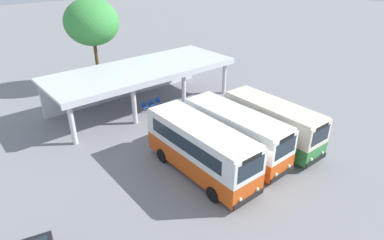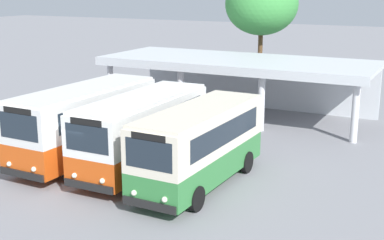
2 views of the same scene
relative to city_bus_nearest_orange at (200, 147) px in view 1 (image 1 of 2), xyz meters
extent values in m
plane|color=gray|center=(1.59, -2.57, -1.80)|extent=(180.00, 180.00, 0.00)
cylinder|color=black|center=(1.07, -2.41, -1.35)|extent=(0.24, 0.90, 0.90)
cylinder|color=black|center=(-1.16, -2.37, -1.35)|extent=(0.24, 0.90, 0.90)
cylinder|color=black|center=(1.16, 2.39, -1.35)|extent=(0.24, 0.90, 0.90)
cylinder|color=black|center=(-1.07, 2.44, -1.35)|extent=(0.24, 0.90, 0.90)
cube|color=#D14C14|center=(0.00, 0.01, -0.82)|extent=(2.48, 7.79, 1.20)
cube|color=silver|center=(0.00, 0.01, 0.56)|extent=(2.48, 7.79, 1.55)
cube|color=silver|center=(0.00, 0.01, 1.39)|extent=(2.40, 7.56, 0.12)
cube|color=black|center=(-0.07, -3.89, -1.28)|extent=(2.22, 0.14, 0.28)
cube|color=#1E2833|center=(-0.07, -3.85, 0.61)|extent=(1.91, 0.09, 1.01)
cube|color=black|center=(-0.07, -3.85, 1.21)|extent=(1.40, 0.08, 0.24)
cube|color=#1E2833|center=(1.16, 0.09, 0.61)|extent=(0.16, 6.20, 0.85)
cube|color=#1E2833|center=(-1.15, 0.14, 0.61)|extent=(0.16, 6.20, 0.85)
sphere|color=#EAEACC|center=(0.57, -3.89, -0.97)|extent=(0.20, 0.20, 0.20)
sphere|color=#EAEACC|center=(-0.71, -3.87, -0.97)|extent=(0.20, 0.20, 0.20)
cylinder|color=black|center=(4.05, -2.27, -1.35)|extent=(0.23, 0.90, 0.90)
cylinder|color=black|center=(1.90, -2.29, -1.35)|extent=(0.23, 0.90, 0.90)
cylinder|color=black|center=(4.01, 2.38, -1.35)|extent=(0.23, 0.90, 0.90)
cylinder|color=black|center=(1.85, 2.36, -1.35)|extent=(0.23, 0.90, 0.90)
cube|color=#D14C14|center=(2.95, 0.04, -0.86)|extent=(2.32, 7.51, 1.11)
cube|color=white|center=(2.95, 0.04, 0.45)|extent=(2.32, 7.51, 1.52)
cube|color=white|center=(2.95, 0.04, 1.27)|extent=(2.25, 7.29, 0.12)
cube|color=black|center=(2.98, -3.73, -1.28)|extent=(2.14, 0.12, 0.28)
cube|color=#1E2833|center=(2.98, -3.69, 0.50)|extent=(1.85, 0.07, 0.99)
cube|color=black|center=(2.98, -3.69, 1.09)|extent=(1.35, 0.06, 0.24)
cube|color=#1E2833|center=(4.07, 0.15, 0.50)|extent=(0.09, 5.99, 0.84)
cube|color=#1E2833|center=(1.83, 0.13, 0.50)|extent=(0.09, 5.99, 0.84)
sphere|color=#EAEACC|center=(3.60, -3.72, -0.97)|extent=(0.20, 0.20, 0.20)
sphere|color=#EAEACC|center=(2.37, -3.73, -0.97)|extent=(0.20, 0.20, 0.20)
cylinder|color=black|center=(6.88, -2.82, -1.35)|extent=(0.24, 0.91, 0.90)
cylinder|color=black|center=(4.81, -2.77, -1.35)|extent=(0.24, 0.91, 0.90)
cylinder|color=black|center=(6.99, 1.61, -1.35)|extent=(0.24, 0.91, 0.90)
cylinder|color=black|center=(4.92, 1.66, -1.35)|extent=(0.24, 0.91, 0.90)
cube|color=#337F3D|center=(5.90, -0.58, -0.89)|extent=(2.34, 7.19, 1.05)
cube|color=beige|center=(5.90, -0.58, 0.40)|extent=(2.34, 7.19, 1.52)
cube|color=beige|center=(5.90, -0.58, 1.22)|extent=(2.27, 6.97, 0.12)
cube|color=black|center=(5.82, -4.18, -1.28)|extent=(2.07, 0.15, 0.28)
cube|color=#1E2833|center=(5.82, -4.13, 0.45)|extent=(1.78, 0.09, 0.99)
cube|color=black|center=(5.82, -4.13, 1.04)|extent=(1.30, 0.08, 0.24)
cube|color=#1E2833|center=(6.98, -0.50, 0.45)|extent=(0.18, 5.71, 0.84)
cube|color=#1E2833|center=(4.83, -0.45, 0.45)|extent=(0.18, 5.71, 0.84)
sphere|color=#EAEACC|center=(6.41, -4.18, -0.97)|extent=(0.20, 0.20, 0.20)
sphere|color=#EAEACC|center=(5.22, -4.15, -0.97)|extent=(0.20, 0.20, 0.20)
cylinder|color=silver|center=(-4.47, 8.11, -0.20)|extent=(0.36, 0.36, 3.20)
cylinder|color=silver|center=(0.38, 8.11, -0.20)|extent=(0.36, 0.36, 3.20)
cylinder|color=silver|center=(5.22, 8.11, -0.20)|extent=(0.36, 0.36, 3.20)
cylinder|color=silver|center=(10.07, 8.11, -0.20)|extent=(0.36, 0.36, 3.20)
cube|color=silver|center=(2.80, 13.40, -0.20)|extent=(15.34, 0.20, 3.20)
cube|color=silver|center=(2.80, 10.65, 1.50)|extent=(15.84, 6.19, 0.20)
cube|color=silver|center=(2.80, 7.61, 1.26)|extent=(15.84, 0.10, 0.28)
cylinder|color=slate|center=(2.24, 9.18, -1.58)|extent=(0.03, 0.03, 0.44)
cylinder|color=slate|center=(1.88, 9.17, -1.58)|extent=(0.03, 0.03, 0.44)
cylinder|color=slate|center=(2.23, 9.53, -1.58)|extent=(0.03, 0.03, 0.44)
cylinder|color=slate|center=(1.88, 9.53, -1.58)|extent=(0.03, 0.03, 0.44)
cube|color=#1E4CB2|center=(2.06, 9.35, -1.34)|extent=(0.45, 0.45, 0.04)
cube|color=#1E4CB2|center=(2.05, 9.55, -1.14)|extent=(0.44, 0.05, 0.40)
cylinder|color=slate|center=(2.97, 9.25, -1.58)|extent=(0.03, 0.03, 0.44)
cylinder|color=slate|center=(2.62, 9.24, -1.58)|extent=(0.03, 0.03, 0.44)
cylinder|color=slate|center=(2.96, 9.60, -1.58)|extent=(0.03, 0.03, 0.44)
cylinder|color=slate|center=(2.61, 9.59, -1.58)|extent=(0.03, 0.03, 0.44)
cube|color=#1E4CB2|center=(2.79, 9.42, -1.34)|extent=(0.45, 0.45, 0.04)
cube|color=#1E4CB2|center=(2.79, 9.62, -1.14)|extent=(0.44, 0.05, 0.40)
cylinder|color=slate|center=(3.71, 9.32, -1.58)|extent=(0.03, 0.03, 0.44)
cylinder|color=slate|center=(3.36, 9.31, -1.58)|extent=(0.03, 0.03, 0.44)
cylinder|color=slate|center=(3.70, 9.67, -1.58)|extent=(0.03, 0.03, 0.44)
cylinder|color=slate|center=(3.35, 9.66, -1.58)|extent=(0.03, 0.03, 0.44)
cube|color=#1E4CB2|center=(3.53, 9.49, -1.34)|extent=(0.45, 0.45, 0.04)
cube|color=#1E4CB2|center=(3.52, 9.69, -1.14)|extent=(0.44, 0.05, 0.40)
cylinder|color=brown|center=(1.78, 17.19, 0.42)|extent=(0.32, 0.32, 4.44)
ellipsoid|color=green|center=(1.78, 17.19, 4.50)|extent=(4.98, 4.98, 4.23)
camera|label=1|loc=(-10.73, -12.06, 10.01)|focal=30.41mm
camera|label=2|loc=(14.53, -18.06, 5.75)|focal=49.91mm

